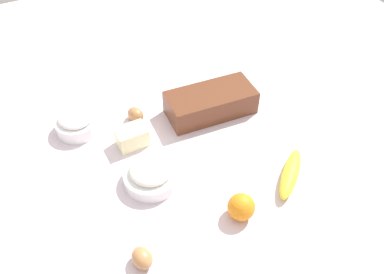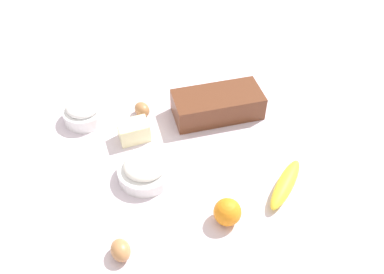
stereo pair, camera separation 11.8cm
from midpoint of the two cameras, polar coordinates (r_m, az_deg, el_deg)
ground_plane at (r=1.22m, az=2.78°, el=-1.80°), size 2.40×2.40×0.02m
loaf_pan at (r=1.29m, az=6.23°, el=4.51°), size 0.29×0.15×0.08m
flour_bowl at (r=1.11m, az=-3.58°, el=-4.70°), size 0.15×0.15×0.07m
sugar_bowl at (r=1.30m, az=-12.47°, el=3.42°), size 0.13×0.13×0.07m
banana at (r=1.13m, az=15.99°, el=-6.56°), size 0.17×0.16×0.04m
orange_fruit at (r=1.03m, az=8.36°, el=-10.60°), size 0.07×0.07×0.07m
butter_block at (r=1.22m, az=-5.47°, el=0.71°), size 0.09×0.07×0.06m
egg_near_butter at (r=1.30m, az=-4.49°, el=3.77°), size 0.06×0.07×0.04m
egg_beside_bowl at (r=0.98m, az=-6.54°, el=-15.76°), size 0.05×0.06×0.05m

